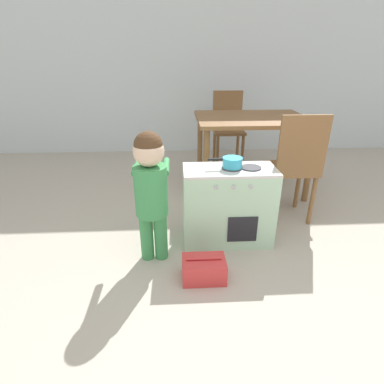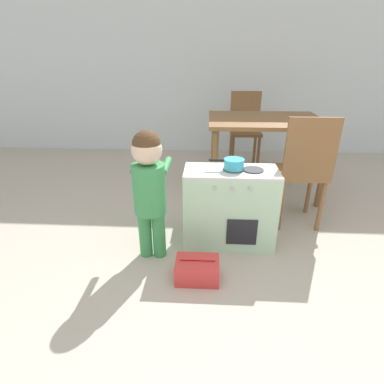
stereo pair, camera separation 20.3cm
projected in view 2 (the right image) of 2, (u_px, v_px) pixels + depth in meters
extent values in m
plane|color=#B2A899|center=(244.00, 381.00, 1.28)|extent=(16.00, 16.00, 0.00)
cube|color=silver|center=(224.00, 54.00, 3.93)|extent=(10.00, 0.06, 2.60)
cube|color=#B2DBB7|center=(229.00, 209.00, 2.14)|extent=(0.64, 0.31, 0.55)
cube|color=silver|center=(231.00, 171.00, 2.02)|extent=(0.64, 0.31, 0.02)
cylinder|color=#38383D|center=(234.00, 169.00, 2.02)|extent=(0.14, 0.14, 0.01)
cylinder|color=#38383D|center=(253.00, 170.00, 2.01)|extent=(0.14, 0.14, 0.01)
cube|color=black|center=(242.00, 232.00, 2.03)|extent=(0.21, 0.01, 0.19)
cylinder|color=#B2B2B7|center=(215.00, 188.00, 1.91)|extent=(0.03, 0.01, 0.03)
cylinder|color=#B2B2B7|center=(233.00, 189.00, 1.90)|extent=(0.03, 0.01, 0.03)
cylinder|color=#B2B2B7|center=(250.00, 189.00, 1.90)|extent=(0.03, 0.01, 0.03)
cylinder|color=#38B2D6|center=(234.00, 164.00, 2.00)|extent=(0.13, 0.13, 0.07)
cylinder|color=#38B2D6|center=(235.00, 160.00, 1.99)|extent=(0.14, 0.14, 0.01)
cylinder|color=black|center=(217.00, 160.00, 2.00)|extent=(0.11, 0.02, 0.02)
cylinder|color=#3D9351|center=(145.00, 233.00, 2.04)|extent=(0.09, 0.09, 0.34)
cylinder|color=#3D9351|center=(159.00, 234.00, 2.03)|extent=(0.09, 0.09, 0.34)
cylinder|color=#3D9351|center=(149.00, 189.00, 1.90)|extent=(0.21, 0.21, 0.32)
sphere|color=beige|center=(147.00, 150.00, 1.79)|extent=(0.19, 0.19, 0.19)
sphere|color=#4C331E|center=(146.00, 144.00, 1.78)|extent=(0.17, 0.17, 0.17)
cylinder|color=#3D9351|center=(138.00, 165.00, 1.97)|extent=(0.04, 0.26, 0.04)
cylinder|color=#3D9351|center=(166.00, 166.00, 1.96)|extent=(0.04, 0.26, 0.04)
cube|color=#D13838|center=(197.00, 270.00, 1.84)|extent=(0.27, 0.18, 0.14)
cylinder|color=#D13838|center=(197.00, 259.00, 1.81)|extent=(0.21, 0.02, 0.02)
cube|color=brown|center=(266.00, 120.00, 2.84)|extent=(1.08, 0.84, 0.03)
cylinder|color=brown|center=(215.00, 169.00, 2.69)|extent=(0.06, 0.06, 0.70)
cylinder|color=brown|center=(323.00, 171.00, 2.64)|extent=(0.06, 0.06, 0.70)
cylinder|color=brown|center=(214.00, 147.00, 3.34)|extent=(0.06, 0.06, 0.70)
cylinder|color=brown|center=(301.00, 148.00, 3.30)|extent=(0.06, 0.06, 0.70)
cube|color=brown|center=(300.00, 172.00, 2.37)|extent=(0.37, 0.37, 0.03)
cube|color=brown|center=(311.00, 149.00, 2.11)|extent=(0.37, 0.02, 0.45)
cylinder|color=brown|center=(281.00, 206.00, 2.33)|extent=(0.04, 0.04, 0.42)
cylinder|color=brown|center=(321.00, 207.00, 2.31)|extent=(0.04, 0.04, 0.42)
cylinder|color=brown|center=(273.00, 190.00, 2.61)|extent=(0.04, 0.04, 0.42)
cylinder|color=brown|center=(309.00, 191.00, 2.59)|extent=(0.04, 0.04, 0.42)
cube|color=brown|center=(245.00, 133.00, 3.62)|extent=(0.37, 0.37, 0.03)
cube|color=brown|center=(245.00, 110.00, 3.67)|extent=(0.37, 0.02, 0.45)
cylinder|color=brown|center=(232.00, 154.00, 3.58)|extent=(0.04, 0.04, 0.42)
cylinder|color=brown|center=(258.00, 154.00, 3.56)|extent=(0.04, 0.04, 0.42)
cylinder|color=brown|center=(231.00, 147.00, 3.85)|extent=(0.04, 0.04, 0.42)
cylinder|color=brown|center=(255.00, 147.00, 3.84)|extent=(0.04, 0.04, 0.42)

